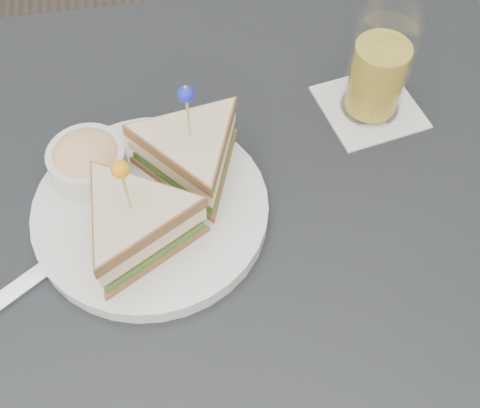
% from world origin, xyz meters
% --- Properties ---
extents(table, '(0.80, 0.80, 0.75)m').
position_xyz_m(table, '(0.00, 0.00, 0.67)').
color(table, black).
rests_on(table, ground).
extents(plate_meal, '(0.27, 0.26, 0.14)m').
position_xyz_m(plate_meal, '(-0.07, 0.05, 0.79)').
color(plate_meal, silver).
rests_on(plate_meal, table).
extents(cutlery_knife, '(0.22, 0.15, 0.01)m').
position_xyz_m(cutlery_knife, '(-0.14, 0.03, 0.75)').
color(cutlery_knife, silver).
rests_on(cutlery_knife, table).
extents(drink_set, '(0.13, 0.13, 0.14)m').
position_xyz_m(drink_set, '(0.19, 0.15, 0.81)').
color(drink_set, silver).
rests_on(drink_set, table).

